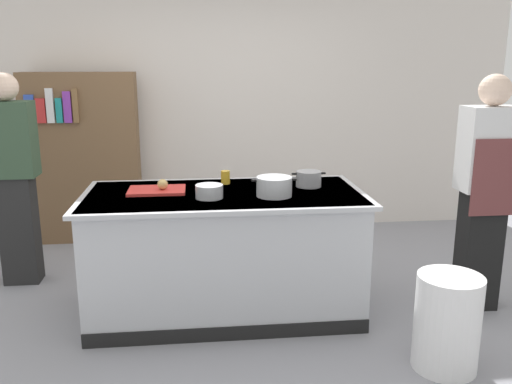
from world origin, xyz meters
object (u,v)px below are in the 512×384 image
at_px(stock_pot, 274,186).
at_px(trash_bin, 447,322).
at_px(sauce_pan, 309,179).
at_px(person_guest, 13,175).
at_px(juice_cup, 225,177).
at_px(onion, 163,184).
at_px(person_chef, 485,189).
at_px(mixing_bowl, 209,191).
at_px(bookshelf, 83,158).

height_order(stock_pot, trash_bin, stock_pot).
height_order(sauce_pan, person_guest, person_guest).
distance_m(sauce_pan, juice_cup, 0.63).
height_order(onion, person_chef, person_chef).
bearing_deg(trash_bin, sauce_pan, 121.70).
bearing_deg(onion, mixing_bowl, -31.73).
relative_size(onion, person_guest, 0.04).
bearing_deg(trash_bin, stock_pot, 140.22).
relative_size(mixing_bowl, person_guest, 0.11).
xyz_separation_m(mixing_bowl, bookshelf, (-1.22, 1.94, -0.09)).
distance_m(mixing_bowl, bookshelf, 2.29).
distance_m(sauce_pan, mixing_bowl, 0.79).
xyz_separation_m(trash_bin, person_guest, (-2.93, 1.63, 0.62)).
bearing_deg(person_guest, sauce_pan, 81.79).
relative_size(stock_pot, juice_cup, 3.11).
bearing_deg(juice_cup, stock_pot, -52.72).
bearing_deg(trash_bin, mixing_bowl, 150.85).
height_order(onion, sauce_pan, sauce_pan).
relative_size(onion, trash_bin, 0.13).
relative_size(onion, stock_pot, 0.24).
bearing_deg(mixing_bowl, trash_bin, -29.15).
bearing_deg(person_guest, mixing_bowl, 67.28).
distance_m(stock_pot, person_guest, 2.17).
height_order(stock_pot, person_chef, person_chef).
relative_size(stock_pot, trash_bin, 0.53).
distance_m(sauce_pan, bookshelf, 2.58).
bearing_deg(stock_pot, bookshelf, 130.79).
bearing_deg(person_chef, juice_cup, 59.46).
xyz_separation_m(sauce_pan, person_chef, (1.23, -0.27, -0.04)).
xyz_separation_m(person_chef, person_guest, (-3.52, 0.87, -0.00)).
bearing_deg(stock_pot, juice_cup, 127.28).
bearing_deg(person_chef, trash_bin, 124.53).
bearing_deg(person_guest, juice_cup, 81.60).
height_order(juice_cup, bookshelf, bookshelf).
bearing_deg(sauce_pan, juice_cup, 165.84).
distance_m(mixing_bowl, person_chef, 1.97).
bearing_deg(person_chef, bookshelf, 41.04).
distance_m(stock_pot, trash_bin, 1.39).
distance_m(onion, person_chef, 2.30).
bearing_deg(stock_pot, person_guest, 156.73).
distance_m(sauce_pan, person_chef, 1.26).
height_order(onion, person_guest, person_guest).
bearing_deg(bookshelf, onion, -62.72).
distance_m(juice_cup, trash_bin, 1.84).
xyz_separation_m(person_guest, bookshelf, (0.33, 1.07, -0.06)).
xyz_separation_m(stock_pot, mixing_bowl, (-0.44, -0.01, -0.02)).
distance_m(onion, juice_cup, 0.51).
relative_size(trash_bin, bookshelf, 0.35).
height_order(trash_bin, person_guest, person_guest).
height_order(sauce_pan, mixing_bowl, sauce_pan).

